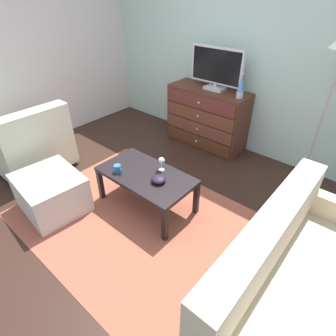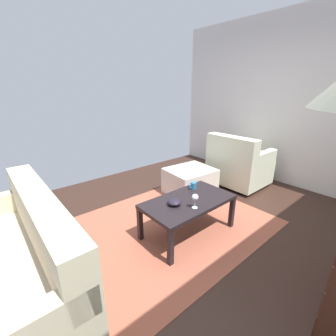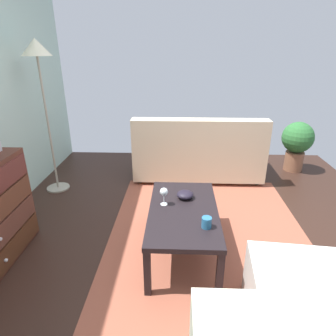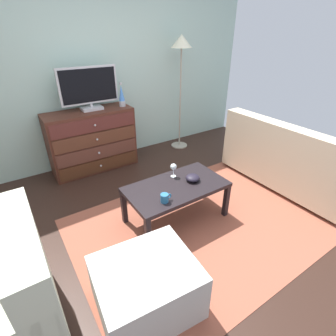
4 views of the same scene
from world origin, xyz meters
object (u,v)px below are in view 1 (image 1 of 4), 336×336
at_px(wine_glass, 162,161).
at_px(armchair, 31,145).
at_px(dresser, 207,118).
at_px(ottoman, 51,193).
at_px(lava_lamp, 241,87).
at_px(mug, 118,169).
at_px(tv, 216,68).
at_px(coffee_table, 146,178).
at_px(couch_large, 294,287).
at_px(bowl_decorative, 159,179).

bearing_deg(wine_glass, armchair, -160.74).
distance_m(dresser, ottoman, 2.41).
bearing_deg(lava_lamp, mug, -103.35).
height_order(tv, lava_lamp, tv).
relative_size(coffee_table, armchair, 1.17).
relative_size(dresser, couch_large, 0.70).
distance_m(lava_lamp, mug, 1.90).
height_order(tv, bowl_decorative, tv).
distance_m(coffee_table, bowl_decorative, 0.22).
xyz_separation_m(lava_lamp, mug, (-0.42, -1.77, -0.54)).
xyz_separation_m(dresser, mug, (0.08, -1.81, 0.04)).
distance_m(lava_lamp, armchair, 2.82).
height_order(mug, ottoman, mug).
height_order(coffee_table, bowl_decorative, bowl_decorative).
bearing_deg(ottoman, bowl_decorative, 36.00).
distance_m(couch_large, ottoman, 2.50).
distance_m(dresser, tv, 0.74).
bearing_deg(bowl_decorative, wine_glass, 123.60).
relative_size(wine_glass, bowl_decorative, 1.04).
bearing_deg(couch_large, ottoman, -168.32).
xyz_separation_m(dresser, lava_lamp, (0.50, -0.04, 0.58)).
xyz_separation_m(lava_lamp, couch_large, (1.51, -1.81, -0.68)).
height_order(tv, ottoman, tv).
distance_m(dresser, wine_glass, 1.53).
bearing_deg(lava_lamp, dresser, 174.98).
relative_size(lava_lamp, ottoman, 0.47).
height_order(tv, wine_glass, tv).
distance_m(wine_glass, ottoman, 1.27).
distance_m(lava_lamp, bowl_decorative, 1.71).
bearing_deg(wine_glass, mug, -134.41).
distance_m(lava_lamp, ottoman, 2.62).
height_order(dresser, mug, dresser).
bearing_deg(dresser, coffee_table, -78.69).
bearing_deg(wine_glass, dresser, 105.39).
relative_size(lava_lamp, wine_glass, 2.10).
xyz_separation_m(dresser, ottoman, (-0.44, -2.36, -0.22)).
bearing_deg(coffee_table, lava_lamp, 84.03).
distance_m(bowl_decorative, ottoman, 1.22).
bearing_deg(couch_large, mug, 178.75).
relative_size(tv, couch_large, 0.46).
bearing_deg(coffee_table, armchair, -165.13).
height_order(lava_lamp, mug, lava_lamp).
bearing_deg(couch_large, wine_glass, 166.67).
bearing_deg(coffee_table, ottoman, -136.83).
bearing_deg(armchair, coffee_table, 14.87).
relative_size(mug, armchair, 0.13).
relative_size(coffee_table, bowl_decorative, 6.94).
distance_m(coffee_table, armchair, 1.72).
height_order(dresser, armchair, armchair).
bearing_deg(dresser, bowl_decorative, -72.34).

